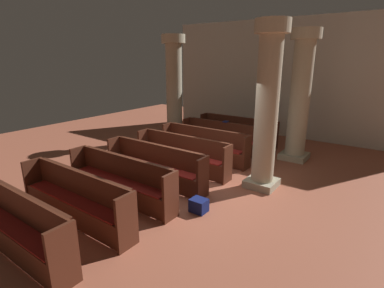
{
  "coord_description": "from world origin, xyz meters",
  "views": [
    {
      "loc": [
        3.83,
        -5.56,
        3.04
      ],
      "look_at": [
        -0.74,
        0.81,
        0.75
      ],
      "focal_mm": 27.59,
      "sensor_mm": 36.0,
      "label": 1
    }
  ],
  "objects_px": {
    "pew_row_0": "(237,130)",
    "pillar_aisle_rear": "(267,106)",
    "hymn_book": "(226,122)",
    "pew_row_4": "(155,164)",
    "pillar_far_side": "(174,87)",
    "pew_row_7": "(14,222)",
    "pew_row_1": "(222,136)",
    "pew_row_5": "(120,178)",
    "lectern": "(269,129)",
    "pew_row_3": "(182,153)",
    "kneeler_box_navy": "(199,205)",
    "pew_row_6": "(75,197)",
    "pew_row_2": "(204,144)",
    "pillar_aisle_side": "(300,95)"
  },
  "relations": [
    {
      "from": "pew_row_4",
      "to": "lectern",
      "type": "height_order",
      "value": "lectern"
    },
    {
      "from": "pew_row_0",
      "to": "pillar_aisle_rear",
      "type": "bearing_deg",
      "value": -53.66
    },
    {
      "from": "pew_row_5",
      "to": "pillar_far_side",
      "type": "bearing_deg",
      "value": 115.46
    },
    {
      "from": "pew_row_1",
      "to": "pew_row_5",
      "type": "xyz_separation_m",
      "value": [
        0.0,
        -4.44,
        0.0
      ]
    },
    {
      "from": "pew_row_1",
      "to": "pillar_aisle_side",
      "type": "bearing_deg",
      "value": 14.63
    },
    {
      "from": "pew_row_4",
      "to": "hymn_book",
      "type": "relative_size",
      "value": 14.76
    },
    {
      "from": "pew_row_7",
      "to": "pillar_aisle_rear",
      "type": "height_order",
      "value": "pillar_aisle_rear"
    },
    {
      "from": "pew_row_5",
      "to": "pew_row_7",
      "type": "bearing_deg",
      "value": -90.0
    },
    {
      "from": "pew_row_3",
      "to": "lectern",
      "type": "bearing_deg",
      "value": 79.25
    },
    {
      "from": "pew_row_1",
      "to": "pillar_far_side",
      "type": "bearing_deg",
      "value": 174.81
    },
    {
      "from": "pillar_aisle_side",
      "to": "kneeler_box_navy",
      "type": "xyz_separation_m",
      "value": [
        -0.55,
        -4.47,
        -1.86
      ]
    },
    {
      "from": "pew_row_2",
      "to": "pew_row_3",
      "type": "distance_m",
      "value": 1.11
    },
    {
      "from": "pew_row_7",
      "to": "pillar_far_side",
      "type": "bearing_deg",
      "value": 107.85
    },
    {
      "from": "pew_row_4",
      "to": "pillar_far_side",
      "type": "distance_m",
      "value": 4.42
    },
    {
      "from": "kneeler_box_navy",
      "to": "pew_row_4",
      "type": "bearing_deg",
      "value": 162.0
    },
    {
      "from": "pew_row_4",
      "to": "pew_row_1",
      "type": "bearing_deg",
      "value": 90.0
    },
    {
      "from": "lectern",
      "to": "kneeler_box_navy",
      "type": "height_order",
      "value": "lectern"
    },
    {
      "from": "pew_row_3",
      "to": "pew_row_1",
      "type": "bearing_deg",
      "value": 90.0
    },
    {
      "from": "pew_row_4",
      "to": "hymn_book",
      "type": "bearing_deg",
      "value": 89.77
    },
    {
      "from": "pillar_far_side",
      "to": "pew_row_2",
      "type": "bearing_deg",
      "value": -30.68
    },
    {
      "from": "pew_row_3",
      "to": "pew_row_7",
      "type": "relative_size",
      "value": 1.0
    },
    {
      "from": "pew_row_1",
      "to": "pew_row_2",
      "type": "relative_size",
      "value": 1.0
    },
    {
      "from": "pew_row_3",
      "to": "pillar_far_side",
      "type": "distance_m",
      "value": 3.6
    },
    {
      "from": "pew_row_5",
      "to": "pew_row_6",
      "type": "xyz_separation_m",
      "value": [
        0.0,
        -1.11,
        0.0
      ]
    },
    {
      "from": "pillar_aisle_rear",
      "to": "pew_row_4",
      "type": "bearing_deg",
      "value": -148.79
    },
    {
      "from": "pew_row_5",
      "to": "pew_row_1",
      "type": "bearing_deg",
      "value": 90.0
    },
    {
      "from": "pew_row_7",
      "to": "kneeler_box_navy",
      "type": "height_order",
      "value": "pew_row_7"
    },
    {
      "from": "pew_row_7",
      "to": "pew_row_2",
      "type": "bearing_deg",
      "value": 90.0
    },
    {
      "from": "pew_row_0",
      "to": "hymn_book",
      "type": "height_order",
      "value": "hymn_book"
    },
    {
      "from": "pew_row_1",
      "to": "lectern",
      "type": "bearing_deg",
      "value": 68.63
    },
    {
      "from": "pew_row_0",
      "to": "hymn_book",
      "type": "distance_m",
      "value": 1.04
    },
    {
      "from": "pew_row_6",
      "to": "pew_row_1",
      "type": "bearing_deg",
      "value": 90.0
    },
    {
      "from": "pew_row_5",
      "to": "pew_row_6",
      "type": "bearing_deg",
      "value": -90.0
    },
    {
      "from": "pew_row_3",
      "to": "pillar_aisle_side",
      "type": "xyz_separation_m",
      "value": [
        2.26,
        2.81,
        1.49
      ]
    },
    {
      "from": "lectern",
      "to": "pillar_aisle_rear",
      "type": "bearing_deg",
      "value": -70.45
    },
    {
      "from": "pew_row_2",
      "to": "pillar_far_side",
      "type": "bearing_deg",
      "value": 149.32
    },
    {
      "from": "pew_row_3",
      "to": "kneeler_box_navy",
      "type": "height_order",
      "value": "pew_row_3"
    },
    {
      "from": "pew_row_3",
      "to": "pillar_aisle_rear",
      "type": "height_order",
      "value": "pillar_aisle_rear"
    },
    {
      "from": "pillar_far_side",
      "to": "pillar_aisle_rear",
      "type": "bearing_deg",
      "value": -25.81
    },
    {
      "from": "pew_row_4",
      "to": "pew_row_3",
      "type": "bearing_deg",
      "value": 90.0
    },
    {
      "from": "hymn_book",
      "to": "kneeler_box_navy",
      "type": "distance_m",
      "value": 4.49
    },
    {
      "from": "pew_row_1",
      "to": "pew_row_3",
      "type": "height_order",
      "value": "same"
    },
    {
      "from": "pew_row_6",
      "to": "pillar_far_side",
      "type": "height_order",
      "value": "pillar_far_side"
    },
    {
      "from": "lectern",
      "to": "hymn_book",
      "type": "height_order",
      "value": "lectern"
    },
    {
      "from": "pew_row_0",
      "to": "pew_row_2",
      "type": "relative_size",
      "value": 1.0
    },
    {
      "from": "lectern",
      "to": "hymn_book",
      "type": "distance_m",
      "value": 2.14
    },
    {
      "from": "pew_row_1",
      "to": "hymn_book",
      "type": "relative_size",
      "value": 14.76
    },
    {
      "from": "pew_row_3",
      "to": "hymn_book",
      "type": "relative_size",
      "value": 14.76
    },
    {
      "from": "hymn_book",
      "to": "pew_row_4",
      "type": "bearing_deg",
      "value": -90.23
    },
    {
      "from": "pew_row_3",
      "to": "pew_row_5",
      "type": "height_order",
      "value": "same"
    }
  ]
}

